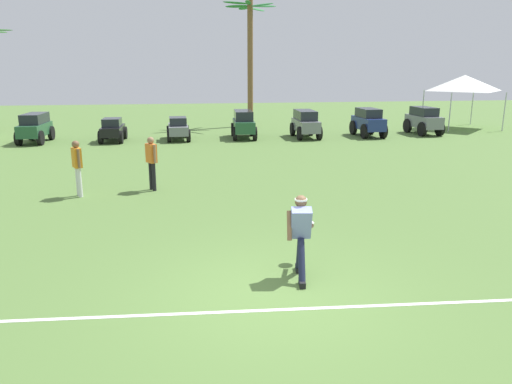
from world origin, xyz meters
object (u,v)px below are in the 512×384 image
Objects in this scene: teammate_near_sideline at (77,163)px; parked_car_slot_e at (306,123)px; event_tent at (464,83)px; parked_car_slot_g at (424,120)px; teammate_midfield at (151,158)px; palm_tree_left_of_centre at (250,51)px; frisbee_in_flight at (308,222)px; parked_car_slot_c at (178,128)px; frisbee_thrower at (301,232)px; parked_car_slot_a at (35,127)px; parked_car_slot_d at (244,123)px; parked_car_slot_b at (113,129)px; parked_car_slot_f at (368,122)px.

parked_car_slot_e is (8.89, 10.32, -0.22)m from teammate_near_sideline.
parked_car_slot_e is 0.73× the size of event_tent.
parked_car_slot_e is 6.41m from parked_car_slot_g.
palm_tree_left_of_centre reaches higher than teammate_midfield.
frisbee_in_flight is 16.01m from parked_car_slot_c.
teammate_midfield is 16.81m from parked_car_slot_g.
event_tent is at bearing 53.98° from frisbee_thrower.
palm_tree_left_of_centre is at bearing 167.07° from event_tent.
parked_car_slot_a and parked_car_slot_d have the same top height.
event_tent is at bearing 5.79° from parked_car_slot_a.
frisbee_thrower reaches higher than parked_car_slot_g.
frisbee_in_flight is at bearing -70.49° from parked_car_slot_b.
frisbee_thrower is 0.59× the size of parked_car_slot_e.
parked_car_slot_e is at bearing -176.78° from parked_car_slot_g.
parked_car_slot_g is (6.40, 0.36, 0.02)m from parked_car_slot_e.
parked_car_slot_a is 6.60m from parked_car_slot_c.
frisbee_thrower is at bearing -95.16° from palm_tree_left_of_centre.
palm_tree_left_of_centre is (7.24, 5.16, 3.73)m from parked_car_slot_b.
frisbee_thrower is 0.76m from frisbee_in_flight.
palm_tree_left_of_centre is 2.13× the size of event_tent.
parked_car_slot_a is at bearing 177.34° from parked_car_slot_b.
teammate_midfield is 20.77m from event_tent.
parked_car_slot_g is (12.69, 0.30, 0.18)m from parked_car_slot_c.
frisbee_in_flight is at bearing -46.60° from teammate_near_sideline.
frisbee_thrower is at bearing -66.33° from teammate_midfield.
parked_car_slot_a is at bearing -174.21° from event_tent.
parked_car_slot_g is at bearing 58.12° from frisbee_thrower.
parked_car_slot_g is at bearing 34.91° from teammate_near_sideline.
parked_car_slot_e is at bearing 179.64° from parked_car_slot_f.
parked_car_slot_d is (3.20, 0.21, 0.16)m from parked_car_slot_c.
parked_car_slot_c is 0.92× the size of parked_car_slot_d.
event_tent is (22.58, 2.29, 1.81)m from parked_car_slot_a.
teammate_midfield is 12.07m from parked_car_slot_e.
parked_car_slot_e is at bearing -67.92° from palm_tree_left_of_centre.
parked_car_slot_d is 1.03× the size of parked_car_slot_f.
parked_car_slot_a is (-3.98, 10.49, -0.22)m from teammate_near_sideline.
teammate_near_sideline is at bearing -139.69° from parked_car_slot_f.
event_tent reaches higher than parked_car_slot_e.
parked_car_slot_f is (9.52, -0.08, 0.18)m from parked_car_slot_c.
parked_car_slot_f is 0.34× the size of palm_tree_left_of_centre.
parked_car_slot_a is (-8.83, 16.62, -0.08)m from frisbee_thrower.
palm_tree_left_of_centre is at bearing 50.69° from parked_car_slot_c.
teammate_midfield is at bearing 113.67° from frisbee_thrower.
palm_tree_left_of_centre is at bearing 112.08° from parked_car_slot_e.
parked_car_slot_e is at bearing -0.55° from parked_car_slot_c.
palm_tree_left_of_centre reaches higher than parked_car_slot_g.
parked_car_slot_e is 10.17m from event_tent.
parked_car_slot_a is 1.02× the size of parked_car_slot_f.
parked_car_slot_d is at bearing 87.57° from frisbee_in_flight.
parked_car_slot_e reaches higher than parked_car_slot_b.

